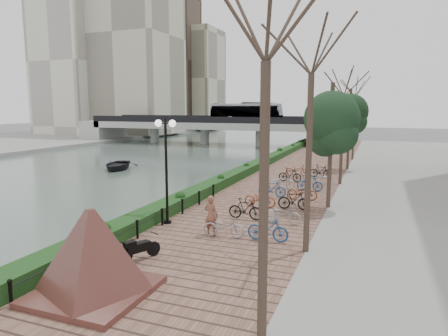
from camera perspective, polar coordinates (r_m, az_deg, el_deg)
The scene contains 14 objects.
ground at distance 16.96m, azimuth -18.12°, elevation -11.61°, with size 220.00×220.00×0.00m, color #59595B.
river_water at distance 45.35m, azimuth -13.00°, elevation 1.18°, with size 30.00×130.00×0.02m, color #44564E.
promenade at distance 30.88m, azimuth 9.03°, elevation -1.70°, with size 8.00×75.00×0.50m, color brown.
hedge at distance 34.01m, azimuth 4.33°, elevation 0.28°, with size 1.10×56.00×0.60m, color #143714.
chain_fence at distance 17.46m, azimuth -10.46°, elevation -7.79°, with size 0.10×14.10×0.70m.
granite_monument at distance 11.96m, azimuth -18.31°, elevation -11.29°, with size 4.37×4.37×2.48m.
lamppost at distance 17.95m, azimuth -8.31°, elevation 2.88°, with size 1.02×0.32×4.80m.
motorcycle at distance 14.37m, azimuth -11.95°, elevation -11.11°, with size 0.44×1.40×0.87m, color black, non-canonical shape.
pedestrian at distance 16.61m, azimuth -1.85°, elevation -6.75°, with size 0.61×0.40×1.68m, color brown.
bicycle_parking at distance 23.54m, azimuth 8.96°, elevation -3.15°, with size 2.40×17.32×1.00m.
street_trees at distance 25.10m, azimuth 15.87°, elevation 3.62°, with size 3.20×37.12×6.80m.
bridge at distance 62.05m, azimuth -1.60°, elevation 6.48°, with size 36.00×10.77×6.50m.
boat at distance 38.33m, azimuth -14.98°, elevation 0.46°, with size 3.12×4.36×0.90m, color black.
far_buildings at distance 94.38m, azimuth -12.93°, elevation 14.77°, with size 35.00×38.00×38.00m.
Camera 1 is at (10.24, -12.24, 5.76)m, focal length 32.00 mm.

